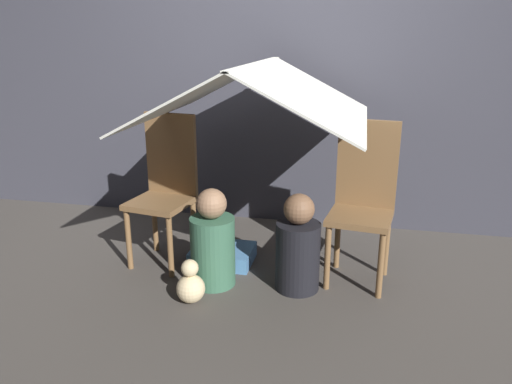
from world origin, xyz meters
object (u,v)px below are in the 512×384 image
(chair_left, at_px, (166,185))
(chair_right, at_px, (363,198))
(person_front, at_px, (213,244))
(person_second, at_px, (298,249))

(chair_left, height_order, chair_right, same)
(chair_left, distance_m, person_front, 0.55)
(person_front, distance_m, person_second, 0.51)
(chair_right, bearing_deg, person_front, -153.91)
(chair_right, height_order, person_front, chair_right)
(chair_right, relative_size, person_front, 1.61)
(chair_right, distance_m, person_second, 0.50)
(chair_left, distance_m, person_second, 0.97)
(chair_right, xyz_separation_m, person_second, (-0.35, -0.24, -0.26))
(chair_left, bearing_deg, chair_right, 9.67)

